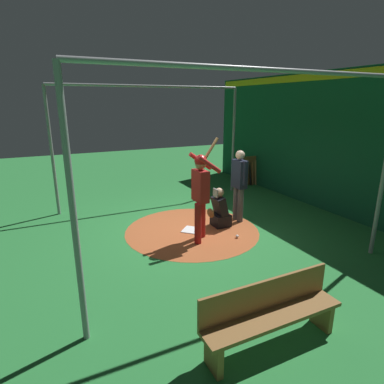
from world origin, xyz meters
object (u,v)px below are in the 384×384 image
object	(u,v)px
umpire	(239,182)
bat_rack	(252,171)
home_plate	(192,230)
batter	(201,189)
bench	(271,313)
baseball_0	(237,236)
catcher	(219,211)

from	to	relation	value
umpire	bat_rack	bearing A→B (deg)	-131.25
home_plate	batter	bearing A→B (deg)	84.07
bench	batter	bearing A→B (deg)	-101.57
batter	baseball_0	size ratio (longest dim) A/B	29.99
home_plate	catcher	distance (m)	0.81
batter	bench	distance (m)	3.30
catcher	umpire	xyz separation A→B (m)	(-0.63, -0.13, 0.64)
catcher	bench	xyz separation A→B (m)	(1.42, 3.67, 0.07)
home_plate	batter	world-z (taller)	batter
catcher	umpire	distance (m)	0.91
home_plate	baseball_0	distance (m)	1.10
home_plate	bat_rack	xyz separation A→B (m)	(-3.85, -2.95, 0.48)
umpire	bat_rack	world-z (taller)	umpire
home_plate	baseball_0	bearing A→B (deg)	130.93
catcher	bat_rack	size ratio (longest dim) A/B	0.92
home_plate	umpire	world-z (taller)	umpire
batter	baseball_0	xyz separation A→B (m)	(-0.78, 0.28, -1.13)
baseball_0	umpire	bearing A→B (deg)	-123.99
batter	bat_rack	size ratio (longest dim) A/B	2.11
umpire	bat_rack	size ratio (longest dim) A/B	1.72
home_plate	batter	size ratio (longest dim) A/B	0.19
batter	umpire	xyz separation A→B (m)	(-1.40, -0.65, -0.15)
umpire	baseball_0	xyz separation A→B (m)	(0.63, 0.93, -0.98)
home_plate	umpire	xyz separation A→B (m)	(-1.35, -0.09, 1.01)
bat_rack	baseball_0	bearing A→B (deg)	50.39
umpire	batter	bearing A→B (deg)	24.68
home_plate	bench	distance (m)	3.80
bat_rack	bench	distance (m)	8.07
batter	bat_rack	world-z (taller)	batter
catcher	bench	distance (m)	3.93
home_plate	catcher	bearing A→B (deg)	177.08
bat_rack	baseball_0	world-z (taller)	bat_rack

